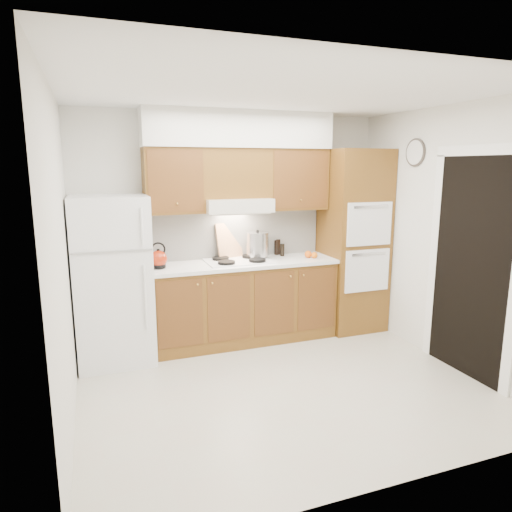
{
  "coord_description": "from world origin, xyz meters",
  "views": [
    {
      "loc": [
        -1.57,
        -3.62,
        2.01
      ],
      "look_at": [
        -0.09,
        0.45,
        1.15
      ],
      "focal_mm": 32.0,
      "sensor_mm": 36.0,
      "label": 1
    }
  ],
  "objects_px": {
    "stock_pot": "(257,244)",
    "kettle": "(158,259)",
    "fridge": "(113,280)",
    "oven_cabinet": "(353,241)"
  },
  "relations": [
    {
      "from": "fridge",
      "to": "stock_pot",
      "type": "distance_m",
      "value": 1.67
    },
    {
      "from": "stock_pot",
      "to": "kettle",
      "type": "bearing_deg",
      "value": -173.03
    },
    {
      "from": "fridge",
      "to": "oven_cabinet",
      "type": "height_order",
      "value": "oven_cabinet"
    },
    {
      "from": "fridge",
      "to": "oven_cabinet",
      "type": "xyz_separation_m",
      "value": [
        2.85,
        0.03,
        0.24
      ]
    },
    {
      "from": "fridge",
      "to": "oven_cabinet",
      "type": "distance_m",
      "value": 2.86
    },
    {
      "from": "fridge",
      "to": "stock_pot",
      "type": "xyz_separation_m",
      "value": [
        1.64,
        0.17,
        0.25
      ]
    },
    {
      "from": "fridge",
      "to": "stock_pot",
      "type": "bearing_deg",
      "value": 5.83
    },
    {
      "from": "fridge",
      "to": "stock_pot",
      "type": "height_order",
      "value": "fridge"
    },
    {
      "from": "fridge",
      "to": "oven_cabinet",
      "type": "bearing_deg",
      "value": 0.7
    },
    {
      "from": "oven_cabinet",
      "to": "kettle",
      "type": "bearing_deg",
      "value": -179.76
    }
  ]
}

